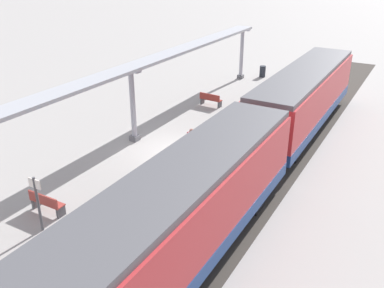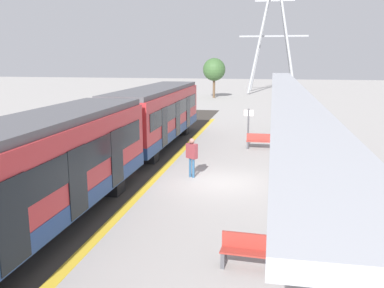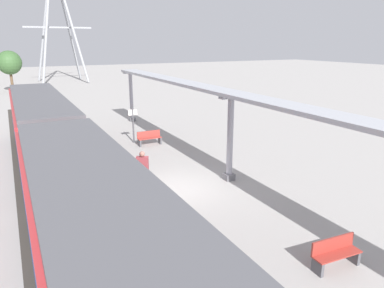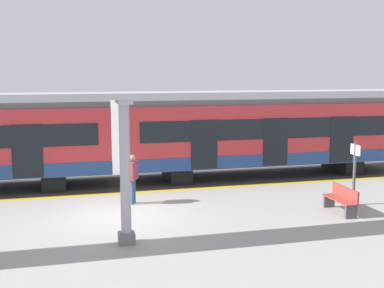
{
  "view_description": "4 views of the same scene",
  "coord_description": "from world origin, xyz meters",
  "px_view_note": "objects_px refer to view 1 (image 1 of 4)",
  "views": [
    {
      "loc": [
        -10.23,
        16.09,
        9.21
      ],
      "look_at": [
        -1.69,
        1.19,
        1.29
      ],
      "focal_mm": 38.71,
      "sensor_mm": 36.0,
      "label": 1
    },
    {
      "loc": [
        2.01,
        -16.81,
        5.18
      ],
      "look_at": [
        -1.33,
        0.68,
        1.48
      ],
      "focal_mm": 38.97,
      "sensor_mm": 36.0,
      "label": 2
    },
    {
      "loc": [
        -5.98,
        -13.12,
        6.17
      ],
      "look_at": [
        0.44,
        -0.6,
        2.14
      ],
      "focal_mm": 33.51,
      "sensor_mm": 36.0,
      "label": 3
    },
    {
      "loc": [
        15.25,
        -1.42,
        4.61
      ],
      "look_at": [
        -2.09,
        2.91,
        1.93
      ],
      "focal_mm": 45.25,
      "sensor_mm": 36.0,
      "label": 4
    }
  ],
  "objects_px": {
    "canopy_pillar_second": "(133,106)",
    "trash_bin": "(263,71)",
    "bench_near_end": "(46,203)",
    "train_near_carriage": "(303,98)",
    "bench_mid_platform": "(210,100)",
    "platform_info_sign": "(37,199)",
    "passenger_waiting_near_edge": "(192,141)",
    "train_far_carriage": "(185,214)",
    "canopy_pillar_nearest": "(242,54)"
  },
  "relations": [
    {
      "from": "train_near_carriage",
      "to": "passenger_waiting_near_edge",
      "type": "xyz_separation_m",
      "value": [
        3.34,
        6.75,
        -0.74
      ]
    },
    {
      "from": "trash_bin",
      "to": "train_far_carriage",
      "type": "bearing_deg",
      "value": 104.79
    },
    {
      "from": "canopy_pillar_nearest",
      "to": "canopy_pillar_second",
      "type": "bearing_deg",
      "value": 90.0
    },
    {
      "from": "bench_near_end",
      "to": "passenger_waiting_near_edge",
      "type": "xyz_separation_m",
      "value": [
        -2.74,
        -6.54,
        0.65
      ]
    },
    {
      "from": "train_near_carriage",
      "to": "train_far_carriage",
      "type": "bearing_deg",
      "value": 90.0
    },
    {
      "from": "canopy_pillar_second",
      "to": "trash_bin",
      "type": "distance_m",
      "value": 15.54
    },
    {
      "from": "passenger_waiting_near_edge",
      "to": "canopy_pillar_second",
      "type": "bearing_deg",
      "value": -9.77
    },
    {
      "from": "train_near_carriage",
      "to": "bench_mid_platform",
      "type": "bearing_deg",
      "value": -8.22
    },
    {
      "from": "platform_info_sign",
      "to": "passenger_waiting_near_edge",
      "type": "bearing_deg",
      "value": -105.26
    },
    {
      "from": "canopy_pillar_nearest",
      "to": "trash_bin",
      "type": "height_order",
      "value": "canopy_pillar_nearest"
    },
    {
      "from": "platform_info_sign",
      "to": "passenger_waiting_near_edge",
      "type": "relative_size",
      "value": 1.26
    },
    {
      "from": "bench_near_end",
      "to": "platform_info_sign",
      "type": "xyz_separation_m",
      "value": [
        -0.71,
        0.89,
        0.89
      ]
    },
    {
      "from": "train_far_carriage",
      "to": "trash_bin",
      "type": "distance_m",
      "value": 23.14
    },
    {
      "from": "train_far_carriage",
      "to": "canopy_pillar_second",
      "type": "xyz_separation_m",
      "value": [
        7.27,
        -6.93,
        0.16
      ]
    },
    {
      "from": "canopy_pillar_nearest",
      "to": "platform_info_sign",
      "type": "xyz_separation_m",
      "value": [
        -1.91,
        22.22,
        -0.66
      ]
    },
    {
      "from": "bench_near_end",
      "to": "trash_bin",
      "type": "xyz_separation_m",
      "value": [
        -0.18,
        -22.62,
        0.01
      ]
    },
    {
      "from": "canopy_pillar_second",
      "to": "bench_mid_platform",
      "type": "relative_size",
      "value": 2.57
    },
    {
      "from": "train_near_carriage",
      "to": "trash_bin",
      "type": "height_order",
      "value": "train_near_carriage"
    },
    {
      "from": "canopy_pillar_second",
      "to": "trash_bin",
      "type": "height_order",
      "value": "canopy_pillar_second"
    },
    {
      "from": "train_near_carriage",
      "to": "canopy_pillar_nearest",
      "type": "bearing_deg",
      "value": -47.87
    },
    {
      "from": "bench_near_end",
      "to": "train_far_carriage",
      "type": "bearing_deg",
      "value": -177.29
    },
    {
      "from": "train_near_carriage",
      "to": "trash_bin",
      "type": "bearing_deg",
      "value": -57.69
    },
    {
      "from": "canopy_pillar_second",
      "to": "trash_bin",
      "type": "bearing_deg",
      "value": -95.1
    },
    {
      "from": "bench_near_end",
      "to": "canopy_pillar_second",
      "type": "bearing_deg",
      "value": -80.64
    },
    {
      "from": "platform_info_sign",
      "to": "train_near_carriage",
      "type": "bearing_deg",
      "value": -110.73
    },
    {
      "from": "canopy_pillar_nearest",
      "to": "passenger_waiting_near_edge",
      "type": "relative_size",
      "value": 2.24
    },
    {
      "from": "train_far_carriage",
      "to": "bench_near_end",
      "type": "relative_size",
      "value": 8.27
    },
    {
      "from": "canopy_pillar_nearest",
      "to": "platform_info_sign",
      "type": "height_order",
      "value": "canopy_pillar_nearest"
    },
    {
      "from": "platform_info_sign",
      "to": "passenger_waiting_near_edge",
      "type": "height_order",
      "value": "platform_info_sign"
    },
    {
      "from": "bench_mid_platform",
      "to": "platform_info_sign",
      "type": "relative_size",
      "value": 0.69
    },
    {
      "from": "platform_info_sign",
      "to": "bench_mid_platform",
      "type": "bearing_deg",
      "value": -86.43
    },
    {
      "from": "bench_mid_platform",
      "to": "passenger_waiting_near_edge",
      "type": "xyz_separation_m",
      "value": [
        -2.97,
        7.66,
        0.65
      ]
    },
    {
      "from": "bench_near_end",
      "to": "platform_info_sign",
      "type": "bearing_deg",
      "value": 128.89
    },
    {
      "from": "canopy_pillar_nearest",
      "to": "passenger_waiting_near_edge",
      "type": "distance_m",
      "value": 15.33
    },
    {
      "from": "train_near_carriage",
      "to": "trash_bin",
      "type": "relative_size",
      "value": 13.7
    },
    {
      "from": "canopy_pillar_nearest",
      "to": "bench_mid_platform",
      "type": "relative_size",
      "value": 2.57
    },
    {
      "from": "train_near_carriage",
      "to": "train_far_carriage",
      "type": "relative_size",
      "value": 1.0
    },
    {
      "from": "canopy_pillar_nearest",
      "to": "passenger_waiting_near_edge",
      "type": "height_order",
      "value": "canopy_pillar_nearest"
    },
    {
      "from": "bench_mid_platform",
      "to": "platform_info_sign",
      "type": "distance_m",
      "value": 15.15
    },
    {
      "from": "trash_bin",
      "to": "platform_info_sign",
      "type": "bearing_deg",
      "value": 91.29
    },
    {
      "from": "train_far_carriage",
      "to": "passenger_waiting_near_edge",
      "type": "bearing_deg",
      "value": -61.91
    },
    {
      "from": "platform_info_sign",
      "to": "passenger_waiting_near_edge",
      "type": "distance_m",
      "value": 7.71
    },
    {
      "from": "train_near_carriage",
      "to": "train_far_carriage",
      "type": "xyz_separation_m",
      "value": [
        0.0,
        13.01,
        0.0
      ]
    },
    {
      "from": "bench_mid_platform",
      "to": "platform_info_sign",
      "type": "xyz_separation_m",
      "value": [
        -0.94,
        15.09,
        0.89
      ]
    },
    {
      "from": "train_near_carriage",
      "to": "bench_mid_platform",
      "type": "xyz_separation_m",
      "value": [
        6.31,
        -0.91,
        -1.39
      ]
    },
    {
      "from": "platform_info_sign",
      "to": "canopy_pillar_second",
      "type": "bearing_deg",
      "value": -76.78
    },
    {
      "from": "train_near_carriage",
      "to": "platform_info_sign",
      "type": "height_order",
      "value": "train_near_carriage"
    },
    {
      "from": "canopy_pillar_second",
      "to": "bench_near_end",
      "type": "distance_m",
      "value": 7.48
    },
    {
      "from": "bench_mid_platform",
      "to": "trash_bin",
      "type": "xyz_separation_m",
      "value": [
        -0.41,
        -8.42,
        0.01
      ]
    },
    {
      "from": "bench_near_end",
      "to": "bench_mid_platform",
      "type": "xyz_separation_m",
      "value": [
        0.23,
        -14.21,
        0.0
      ]
    }
  ]
}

